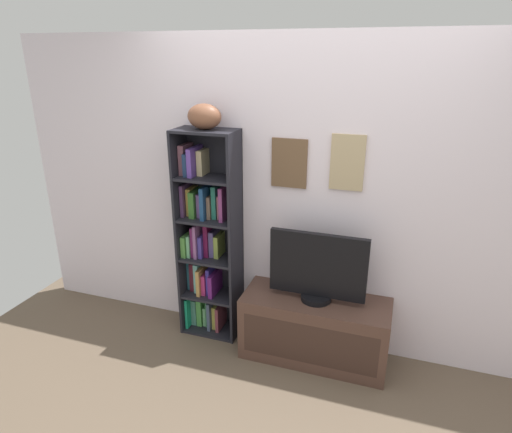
# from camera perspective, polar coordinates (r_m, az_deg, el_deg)

# --- Properties ---
(back_wall) EXTENTS (4.80, 0.08, 2.32)m
(back_wall) POSITION_cam_1_polar(r_m,az_deg,el_deg) (3.23, 7.16, 2.03)
(back_wall) COLOR silver
(back_wall) RESTS_ON ground
(bookshelf) EXTENTS (0.46, 0.27, 1.67)m
(bookshelf) POSITION_cam_1_polar(r_m,az_deg,el_deg) (3.48, -6.40, -3.30)
(bookshelf) COLOR black
(bookshelf) RESTS_ON ground
(football) EXTENTS (0.27, 0.21, 0.18)m
(football) POSITION_cam_1_polar(r_m,az_deg,el_deg) (3.17, -6.72, 12.76)
(football) COLOR brown
(football) RESTS_ON bookshelf
(tv_stand) EXTENTS (1.07, 0.42, 0.49)m
(tv_stand) POSITION_cam_1_polar(r_m,az_deg,el_deg) (3.40, 7.58, -14.23)
(tv_stand) COLOR #4C3329
(tv_stand) RESTS_ON ground
(television) EXTENTS (0.69, 0.22, 0.52)m
(television) POSITION_cam_1_polar(r_m,az_deg,el_deg) (3.15, 8.00, -6.69)
(television) COLOR black
(television) RESTS_ON tv_stand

